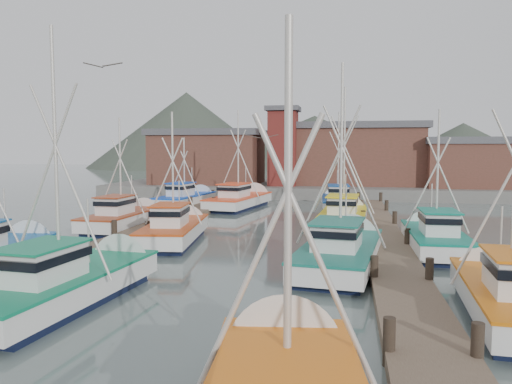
% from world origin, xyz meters
% --- Properties ---
extents(ground, '(260.00, 260.00, 0.00)m').
position_xyz_m(ground, '(0.00, 0.00, 0.00)').
color(ground, '#4D5C5A').
rests_on(ground, ground).
extents(dock_left, '(2.30, 46.00, 1.50)m').
position_xyz_m(dock_left, '(-7.00, 4.04, 0.21)').
color(dock_left, brown).
rests_on(dock_left, ground).
extents(dock_right, '(2.30, 46.00, 1.50)m').
position_xyz_m(dock_right, '(7.00, 4.04, 0.21)').
color(dock_right, brown).
rests_on(dock_right, ground).
extents(quay, '(44.00, 16.00, 1.20)m').
position_xyz_m(quay, '(0.00, 37.00, 0.60)').
color(quay, slate).
rests_on(quay, ground).
extents(shed_left, '(12.72, 8.48, 6.20)m').
position_xyz_m(shed_left, '(-11.00, 35.00, 4.34)').
color(shed_left, brown).
rests_on(shed_left, quay).
extents(shed_center, '(14.84, 9.54, 6.90)m').
position_xyz_m(shed_center, '(6.00, 37.00, 4.69)').
color(shed_center, brown).
rests_on(shed_center, quay).
extents(shed_right, '(8.48, 6.36, 5.20)m').
position_xyz_m(shed_right, '(17.00, 34.00, 3.84)').
color(shed_right, brown).
rests_on(shed_right, quay).
extents(lookout_tower, '(3.60, 3.60, 8.50)m').
position_xyz_m(lookout_tower, '(-2.00, 33.00, 5.55)').
color(lookout_tower, maroon).
rests_on(lookout_tower, quay).
extents(distant_hills, '(175.00, 140.00, 42.00)m').
position_xyz_m(distant_hills, '(-12.76, 122.59, 0.00)').
color(distant_hills, '#3F473B').
rests_on(distant_hills, ground).
extents(boat_4, '(3.90, 9.07, 9.87)m').
position_xyz_m(boat_4, '(-4.25, -5.68, 0.68)').
color(boat_4, black).
rests_on(boat_4, ground).
extents(boat_5, '(4.06, 9.70, 9.66)m').
position_xyz_m(boat_5, '(4.77, 1.28, 0.68)').
color(boat_5, black).
rests_on(boat_5, ground).
extents(boat_7, '(3.43, 8.03, 8.58)m').
position_xyz_m(boat_7, '(9.87, -4.59, 0.68)').
color(boat_7, black).
rests_on(boat_7, ground).
extents(boat_8, '(3.55, 8.61, 7.89)m').
position_xyz_m(boat_8, '(-4.55, 5.63, 0.68)').
color(boat_8, black).
rests_on(boat_8, ground).
extents(boat_9, '(3.96, 9.26, 9.97)m').
position_xyz_m(boat_9, '(4.77, 12.59, 0.68)').
color(boat_9, black).
rests_on(boat_9, ground).
extents(boat_10, '(3.25, 8.34, 7.86)m').
position_xyz_m(boat_10, '(-9.40, 9.52, 0.68)').
color(boat_10, black).
rests_on(boat_10, ground).
extents(boat_11, '(3.19, 8.12, 7.81)m').
position_xyz_m(boat_11, '(9.33, 5.42, 0.68)').
color(boat_11, black).
rests_on(boat_11, ground).
extents(boat_12, '(4.53, 10.23, 9.46)m').
position_xyz_m(boat_12, '(-4.30, 22.13, 0.68)').
color(boat_12, black).
rests_on(boat_12, ground).
extents(boat_13, '(3.54, 8.48, 8.93)m').
position_xyz_m(boat_13, '(4.14, 21.76, 0.68)').
color(boat_13, black).
rests_on(boat_13, ground).
extents(boat_14, '(3.64, 8.85, 6.89)m').
position_xyz_m(boat_14, '(-9.24, 21.99, 0.68)').
color(boat_14, black).
rests_on(boat_14, ground).
extents(gull_near, '(1.53, 0.66, 0.24)m').
position_xyz_m(gull_near, '(-4.31, -3.02, 8.40)').
color(gull_near, gray).
rests_on(gull_near, ground).
extents(gull_far, '(1.55, 0.62, 0.24)m').
position_xyz_m(gull_far, '(1.02, 1.81, 5.77)').
color(gull_far, gray).
rests_on(gull_far, ground).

